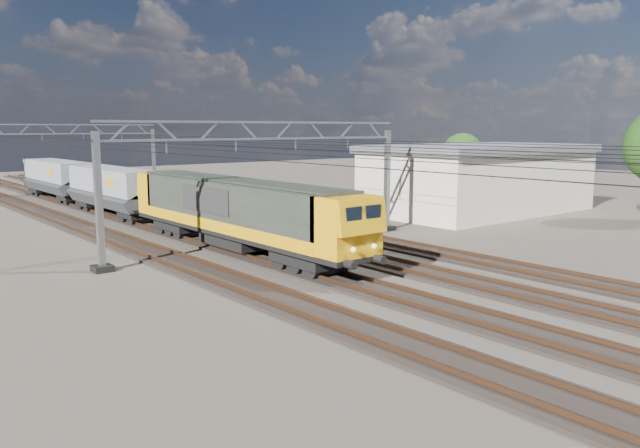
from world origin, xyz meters
TOP-DOWN VIEW (x-y plane):
  - ground at (0.00, 0.00)m, footprint 160.00×160.00m
  - track_outer_west at (-6.00, 0.00)m, footprint 2.60×140.00m
  - track_loco at (-2.00, 0.00)m, footprint 2.60×140.00m
  - track_inner_east at (2.00, 0.00)m, footprint 2.60×140.00m
  - track_outer_east at (6.00, 0.00)m, footprint 2.60×140.00m
  - catenary_gantry_mid at (0.00, 4.00)m, footprint 19.90×0.90m
  - catenary_gantry_far at (0.00, 40.00)m, footprint 19.90×0.90m
  - overhead_wires at (0.00, 8.00)m, footprint 12.03×140.00m
  - locomotive at (-2.00, 4.12)m, footprint 2.76×21.10m
  - hopper_wagon_lead at (-2.00, 21.81)m, footprint 3.38×13.00m
  - hopper_wagon_mid at (-2.00, 36.01)m, footprint 3.38×13.00m
  - industrial_shed at (22.00, 6.00)m, footprint 18.60×10.60m
  - tree_far at (30.32, 13.79)m, footprint 4.77×4.37m

SIDE VIEW (x-z plane):
  - ground at x=0.00m, z-range 0.00..0.00m
  - track_outer_west at x=-6.00m, z-range -0.08..0.22m
  - track_loco at x=-2.00m, z-range -0.08..0.22m
  - track_inner_east at x=2.00m, z-range -0.08..0.22m
  - track_outer_east at x=6.00m, z-range -0.08..0.22m
  - hopper_wagon_lead at x=-2.00m, z-range 0.60..3.86m
  - hopper_wagon_mid at x=-2.00m, z-range 0.60..3.86m
  - locomotive at x=-2.00m, z-range 0.52..4.14m
  - industrial_shed at x=22.00m, z-range 0.03..5.43m
  - catenary_gantry_mid at x=0.00m, z-range 0.35..7.46m
  - catenary_gantry_far at x=0.00m, z-range 0.35..7.46m
  - tree_far at x=30.32m, z-range 0.85..7.10m
  - overhead_wires at x=0.00m, z-range 5.48..6.02m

